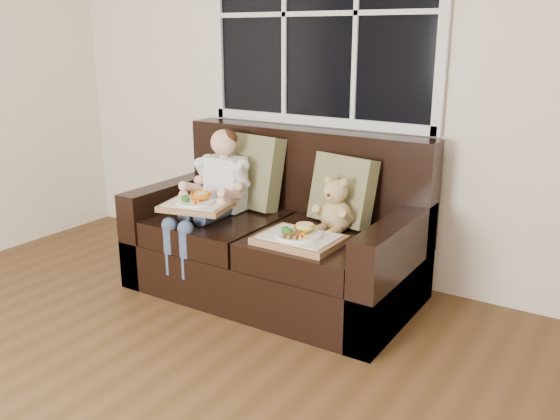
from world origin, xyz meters
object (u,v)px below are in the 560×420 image
Objects in this scene: teddy_bear at (335,209)px; tray_left at (197,204)px; loveseat at (279,242)px; child at (216,186)px; tray_right at (299,238)px.

teddy_bear is 0.74× the size of tray_left.
teddy_bear is at bearing 10.70° from tray_left.
loveseat reaches higher than teddy_bear.
child is 0.74m from tray_right.
loveseat is 0.47m from tray_right.
tray_right is at bearing -43.14° from loveseat.
tray_left is at bearing -137.54° from loveseat.
loveseat is 2.12× the size of child.
tray_left is (-0.74, -0.33, -0.01)m from teddy_bear.
tray_left is at bearing -82.79° from child.
child is at bearing -169.90° from teddy_bear.
loveseat is 0.47m from teddy_bear.
loveseat is 5.18× the size of teddy_bear.
teddy_bear is (0.77, 0.11, -0.05)m from child.
tray_left is 1.00× the size of tray_right.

